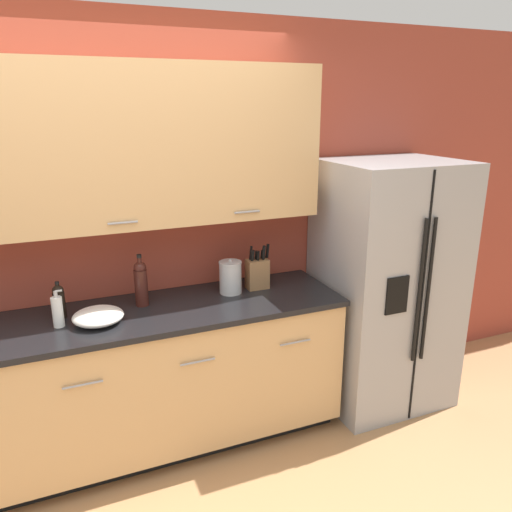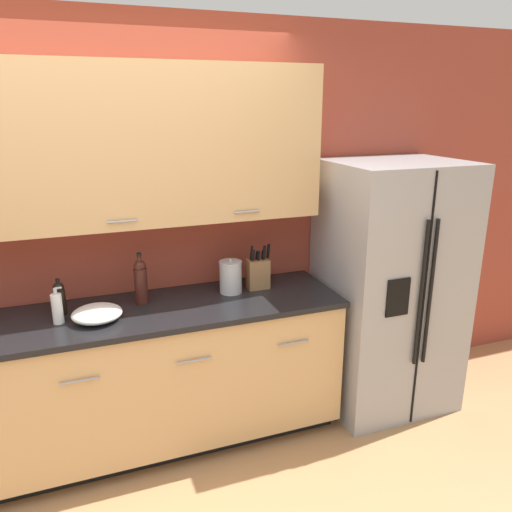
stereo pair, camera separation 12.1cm
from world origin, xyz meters
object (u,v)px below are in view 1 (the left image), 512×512
object	(u,v)px
steel_canister	(230,277)
mixing_bowl	(98,316)
soap_dispenser	(58,311)
knife_block	(257,273)
oil_bottle	(59,301)
wine_bottle	(141,282)
refrigerator	(386,285)

from	to	relation	value
steel_canister	mixing_bowl	distance (m)	0.84
soap_dispenser	steel_canister	xyz separation A→B (m)	(1.03, 0.11, 0.02)
knife_block	steel_canister	bearing A→B (deg)	-176.82
oil_bottle	mixing_bowl	distance (m)	0.25
knife_block	soap_dispenser	bearing A→B (deg)	-174.24
wine_bottle	refrigerator	bearing A→B (deg)	-4.94
wine_bottle	steel_canister	bearing A→B (deg)	-1.28
steel_canister	knife_block	bearing A→B (deg)	3.18
refrigerator	wine_bottle	size ratio (longest dim) A/B	5.45
knife_block	oil_bottle	distance (m)	1.20
wine_bottle	knife_block	bearing A→B (deg)	-0.15
wine_bottle	soap_dispenser	size ratio (longest dim) A/B	1.52
refrigerator	soap_dispenser	xyz separation A→B (m)	(-2.13, 0.02, 0.15)
wine_bottle	soap_dispenser	distance (m)	0.49
refrigerator	mixing_bowl	bearing A→B (deg)	-179.60
knife_block	soap_dispenser	world-z (taller)	knife_block
steel_canister	mixing_bowl	xyz separation A→B (m)	(-0.83, -0.14, -0.07)
oil_bottle	mixing_bowl	bearing A→B (deg)	-39.07
refrigerator	soap_dispenser	bearing A→B (deg)	179.49
soap_dispenser	mixing_bowl	distance (m)	0.21
refrigerator	steel_canister	distance (m)	1.13
soap_dispenser	steel_canister	size ratio (longest dim) A/B	0.93
knife_block	refrigerator	bearing A→B (deg)	-8.79
refrigerator	wine_bottle	world-z (taller)	refrigerator
wine_bottle	soap_dispenser	xyz separation A→B (m)	(-0.47, -0.12, -0.06)
refrigerator	oil_bottle	size ratio (longest dim) A/B	8.06
knife_block	soap_dispenser	size ratio (longest dim) A/B	1.39
refrigerator	steel_canister	xyz separation A→B (m)	(-1.11, 0.13, 0.17)
soap_dispenser	mixing_bowl	xyz separation A→B (m)	(0.20, -0.03, -0.05)
wine_bottle	mixing_bowl	bearing A→B (deg)	-149.73
refrigerator	oil_bottle	distance (m)	2.13
wine_bottle	mixing_bowl	world-z (taller)	wine_bottle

